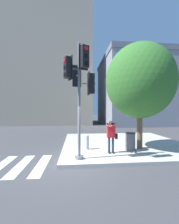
# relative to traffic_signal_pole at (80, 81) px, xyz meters

# --- Properties ---
(ground_plane) EXTENTS (160.00, 160.00, 0.00)m
(ground_plane) POSITION_rel_traffic_signal_pole_xyz_m (-0.42, -0.19, -3.63)
(ground_plane) COLOR #424244
(sidewalk_corner) EXTENTS (8.00, 8.00, 0.17)m
(sidewalk_corner) POSITION_rel_traffic_signal_pole_xyz_m (3.08, 3.31, -3.54)
(sidewalk_corner) COLOR #BCB7AD
(sidewalk_corner) RESTS_ON ground_plane
(crosswalk_stripes) EXTENTS (3.84, 2.70, 0.01)m
(crosswalk_stripes) POSITION_rel_traffic_signal_pole_xyz_m (-3.32, -0.09, -3.62)
(crosswalk_stripes) COLOR silver
(crosswalk_stripes) RESTS_ON ground_plane
(traffic_signal_pole) EXTENTS (1.39, 1.39, 5.19)m
(traffic_signal_pole) POSITION_rel_traffic_signal_pole_xyz_m (0.00, 0.00, 0.00)
(traffic_signal_pole) COLOR slate
(traffic_signal_pole) RESTS_ON sidewalk_corner
(person_photographer) EXTENTS (0.58, 0.54, 1.62)m
(person_photographer) POSITION_rel_traffic_signal_pole_xyz_m (1.63, 0.81, -2.49)
(person_photographer) COLOR black
(person_photographer) RESTS_ON sidewalk_corner
(street_tree) EXTENTS (3.84, 3.84, 5.93)m
(street_tree) POSITION_rel_traffic_signal_pole_xyz_m (3.45, 1.56, 0.35)
(street_tree) COLOR brown
(street_tree) RESTS_ON sidewalk_corner
(fire_hydrant) EXTENTS (0.18, 0.24, 0.80)m
(fire_hydrant) POSITION_rel_traffic_signal_pole_xyz_m (0.46, 1.65, -3.06)
(fire_hydrant) COLOR #99999E
(fire_hydrant) RESTS_ON sidewalk_corner
(trash_bin) EXTENTS (0.55, 0.55, 0.96)m
(trash_bin) POSITION_rel_traffic_signal_pole_xyz_m (2.77, 1.20, -2.97)
(trash_bin) COLOR #5B5B60
(trash_bin) RESTS_ON sidewalk_corner
(building_left) EXTENTS (14.63, 10.08, 21.64)m
(building_left) POSITION_rel_traffic_signal_pole_xyz_m (-4.68, 21.62, 7.21)
(building_left) COLOR tan
(building_left) RESTS_ON ground_plane
(building_right) EXTENTS (16.68, 13.06, 11.67)m
(building_right) POSITION_rel_traffic_signal_pole_xyz_m (12.97, 19.52, 2.22)
(building_right) COLOR gray
(building_right) RESTS_ON ground_plane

